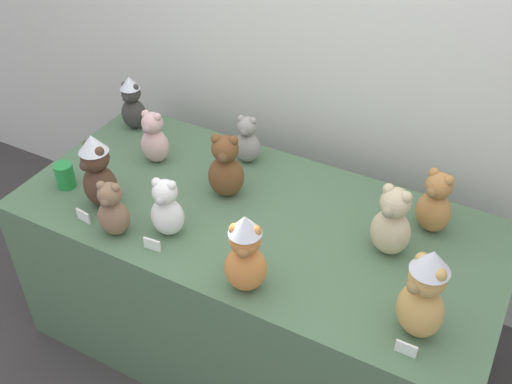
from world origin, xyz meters
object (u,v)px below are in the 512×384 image
(teddy_bear_caramel, at_px, (435,203))
(teddy_bear_ash, at_px, (247,141))
(teddy_bear_blush, at_px, (154,139))
(teddy_bear_chestnut, at_px, (226,168))
(teddy_bear_cocoa, at_px, (98,172))
(party_cup_green, at_px, (65,175))
(teddy_bear_charcoal, at_px, (132,103))
(display_table, at_px, (256,283))
(teddy_bear_mocha, at_px, (112,210))
(teddy_bear_snow, at_px, (167,209))
(teddy_bear_ginger, at_px, (245,254))
(teddy_bear_honey, at_px, (424,294))
(teddy_bear_sand, at_px, (392,223))

(teddy_bear_caramel, distance_m, teddy_bear_ash, 0.86)
(teddy_bear_caramel, xyz_separation_m, teddy_bear_blush, (-1.22, -0.13, -0.01))
(teddy_bear_chestnut, bearing_deg, teddy_bear_ash, 79.45)
(teddy_bear_cocoa, bearing_deg, party_cup_green, -173.41)
(teddy_bear_charcoal, height_order, teddy_bear_chestnut, teddy_bear_chestnut)
(teddy_bear_cocoa, xyz_separation_m, teddy_bear_chestnut, (0.41, 0.30, -0.03))
(teddy_bear_charcoal, height_order, teddy_bear_ash, teddy_bear_charcoal)
(display_table, bearing_deg, teddy_bear_mocha, -140.88)
(teddy_bear_mocha, bearing_deg, party_cup_green, 144.99)
(teddy_bear_snow, bearing_deg, teddy_bear_charcoal, 124.88)
(teddy_bear_blush, distance_m, teddy_bear_ginger, 0.88)
(teddy_bear_mocha, distance_m, teddy_bear_blush, 0.50)
(teddy_bear_honey, height_order, teddy_bear_snow, teddy_bear_honey)
(teddy_bear_honey, bearing_deg, teddy_bear_cocoa, -150.04)
(teddy_bear_cocoa, bearing_deg, teddy_bear_snow, 9.53)
(teddy_bear_cocoa, height_order, teddy_bear_ginger, teddy_bear_cocoa)
(teddy_bear_mocha, xyz_separation_m, teddy_bear_caramel, (1.07, 0.60, 0.01))
(teddy_bear_sand, bearing_deg, teddy_bear_chestnut, -169.15)
(teddy_bear_charcoal, height_order, teddy_bear_honey, teddy_bear_honey)
(teddy_bear_ash, xyz_separation_m, teddy_bear_ginger, (0.37, -0.68, 0.05))
(teddy_bear_ginger, bearing_deg, teddy_bear_caramel, 30.30)
(teddy_bear_blush, bearing_deg, teddy_bear_mocha, -75.60)
(party_cup_green, bearing_deg, teddy_bear_snow, -3.87)
(teddy_bear_charcoal, xyz_separation_m, teddy_bear_blush, (0.26, -0.18, -0.02))
(teddy_bear_cocoa, height_order, teddy_bear_honey, teddy_bear_honey)
(teddy_bear_caramel, bearing_deg, teddy_bear_honey, -61.33)
(display_table, height_order, teddy_bear_ash, teddy_bear_ash)
(teddy_bear_ginger, bearing_deg, teddy_bear_blush, 125.23)
(teddy_bear_mocha, height_order, teddy_bear_cocoa, teddy_bear_cocoa)
(display_table, distance_m, teddy_bear_snow, 0.63)
(teddy_bear_blush, xyz_separation_m, party_cup_green, (-0.23, -0.34, -0.06))
(teddy_bear_sand, bearing_deg, teddy_bear_mocha, -145.55)
(teddy_bear_charcoal, xyz_separation_m, teddy_bear_honey, (1.57, -0.57, 0.04))
(teddy_bear_blush, relative_size, teddy_bear_ginger, 0.78)
(teddy_bear_charcoal, distance_m, teddy_bear_chestnut, 0.70)
(display_table, height_order, teddy_bear_honey, teddy_bear_honey)
(teddy_bear_charcoal, relative_size, teddy_bear_sand, 0.92)
(teddy_bear_honey, height_order, teddy_bear_ginger, teddy_bear_honey)
(teddy_bear_mocha, xyz_separation_m, teddy_bear_sand, (0.96, 0.40, 0.02))
(teddy_bear_cocoa, xyz_separation_m, teddy_bear_ginger, (0.74, -0.13, -0.00))
(teddy_bear_sand, bearing_deg, party_cup_green, -157.07)
(teddy_bear_cocoa, distance_m, teddy_bear_ginger, 0.75)
(display_table, relative_size, teddy_bear_cocoa, 5.87)
(display_table, relative_size, party_cup_green, 17.93)
(teddy_bear_honey, height_order, teddy_bear_sand, teddy_bear_honey)
(teddy_bear_snow, xyz_separation_m, teddy_bear_blush, (-0.33, 0.38, -0.00))
(display_table, bearing_deg, teddy_bear_chestnut, 159.86)
(teddy_bear_charcoal, bearing_deg, teddy_bear_mocha, -62.53)
(teddy_bear_charcoal, height_order, party_cup_green, teddy_bear_charcoal)
(display_table, relative_size, teddy_bear_chestnut, 6.72)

